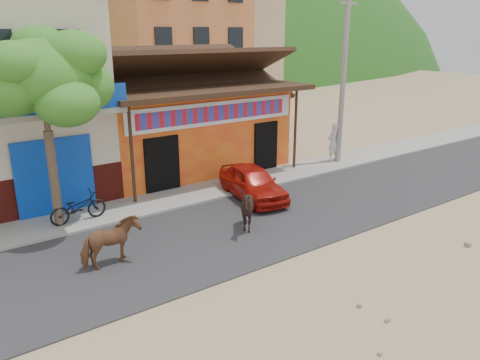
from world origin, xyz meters
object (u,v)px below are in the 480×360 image
Objects in this scene: tree at (48,131)px; scooter at (78,207)px; red_car at (253,182)px; pedestrian at (333,142)px; utility_pole at (343,74)px; cow_tan at (111,243)px; cow_dark at (247,210)px.

tree is 2.60m from scooter.
pedestrian is (6.04, 1.77, 0.35)m from red_car.
utility_pole is 4.43× the size of scooter.
tree is 4.20m from cow_tan.
cow_tan is (-12.39, -3.60, -3.43)m from utility_pole.
utility_pole is at bearing -92.25° from scooter.
cow_tan is 0.85× the size of scooter.
cow_dark is (-8.12, -3.80, -3.42)m from utility_pole.
pedestrian is at bearing -79.99° from cow_tan.
cow_tan is 12.76m from pedestrian.
tree is at bearing -1.41° from pedestrian.
utility_pole reaches higher than tree.
red_car is at bearing -106.07° from scooter.
tree is 3.90× the size of cow_tan.
tree reaches higher than red_car.
cow_dark reaches higher than red_car.
pedestrian reaches higher than cow_tan.
scooter is at bearing -6.16° from tree.
tree is at bearing 178.44° from red_car.
utility_pole is (12.80, 0.20, 1.00)m from tree.
cow_dark is at bearing -119.95° from red_car.
cow_tan is (0.41, -3.40, -2.43)m from tree.
pedestrian is at bearing 138.43° from utility_pole.
scooter is (-4.08, 3.54, -0.11)m from cow_dark.
cow_dark is 0.73× the size of scooter.
tree is at bearing -0.27° from cow_tan.
cow_dark is 0.75× the size of pedestrian.
scooter is (-12.20, -0.26, -3.53)m from utility_pole.
red_car is 6.11m from scooter.
cow_dark reaches higher than scooter.
pedestrian is (12.19, 3.78, 0.32)m from cow_tan.
pedestrian is (-0.20, 0.18, -3.11)m from utility_pole.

